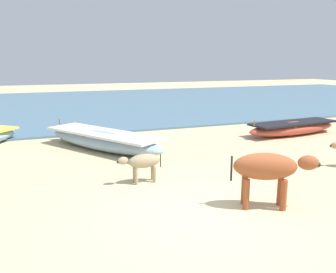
% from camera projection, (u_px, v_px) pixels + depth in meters
% --- Properties ---
extents(ground, '(80.00, 80.00, 0.00)m').
position_uv_depth(ground, '(209.00, 214.00, 6.47)').
color(ground, '#CCB789').
extents(sea_water, '(60.00, 20.00, 0.08)m').
position_uv_depth(sea_water, '(82.00, 104.00, 22.86)').
color(sea_water, slate).
rests_on(sea_water, ground).
extents(fishing_boat_1, '(3.58, 4.77, 0.78)m').
position_uv_depth(fishing_boat_1, '(103.00, 140.00, 11.18)').
color(fishing_boat_1, '#8CA5B7').
rests_on(fishing_boat_1, ground).
extents(fishing_boat_2, '(4.24, 1.42, 0.71)m').
position_uv_depth(fishing_boat_2, '(293.00, 128.00, 13.44)').
color(fishing_boat_2, '#B74733').
rests_on(fishing_boat_2, ground).
extents(cow_adult_rust, '(1.60, 0.99, 1.08)m').
position_uv_depth(cow_adult_rust, '(268.00, 169.00, 6.62)').
color(cow_adult_rust, '#9E4C28').
rests_on(cow_adult_rust, ground).
extents(calf_near_dun, '(1.06, 0.30, 0.69)m').
position_uv_depth(calf_near_dun, '(143.00, 162.00, 8.06)').
color(calf_near_dun, tan).
rests_on(calf_near_dun, ground).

